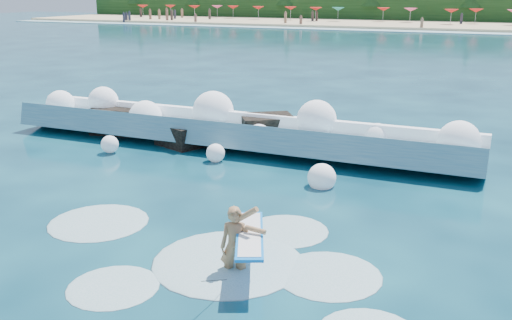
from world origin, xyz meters
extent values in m
plane|color=#062537|center=(0.00, 0.00, 0.00)|extent=(200.00, 200.00, 0.00)
cube|color=tan|center=(0.00, 78.00, 0.20)|extent=(140.00, 20.00, 0.40)
cube|color=silver|center=(0.00, 67.00, 0.04)|extent=(140.00, 5.00, 0.08)
cube|color=black|center=(0.00, 88.00, 2.50)|extent=(140.00, 4.00, 5.00)
cube|color=teal|center=(-1.54, 6.82, 0.41)|extent=(16.50, 2.51, 1.38)
cube|color=white|center=(-1.54, 7.62, 0.83)|extent=(16.50, 1.16, 0.64)
cube|color=black|center=(-6.17, 7.10, 0.39)|extent=(2.36, 1.94, 1.14)
cube|color=black|center=(-3.17, 6.30, 0.31)|extent=(1.92, 1.72, 0.88)
cube|color=black|center=(-0.47, 7.50, 0.43)|extent=(2.24, 2.14, 1.23)
imported|color=#A7794E|center=(2.52, -1.34, 0.52)|extent=(0.67, 0.55, 1.59)
cube|color=#0D7EEB|center=(2.80, -1.29, 0.80)|extent=(1.33, 2.19, 0.05)
cube|color=white|center=(2.80, -1.29, 0.81)|extent=(1.17, 1.99, 0.05)
cylinder|color=black|center=(2.70, -2.54, 0.45)|extent=(0.01, 0.91, 0.43)
sphere|color=white|center=(-8.88, 6.80, 0.90)|extent=(1.11, 1.11, 1.11)
sphere|color=white|center=(-7.02, 7.05, 1.11)|extent=(1.13, 1.13, 1.13)
sphere|color=white|center=(-4.91, 6.71, 0.76)|extent=(1.22, 1.22, 1.22)
sphere|color=white|center=(-2.45, 7.30, 1.05)|extent=(1.47, 1.47, 1.47)
sphere|color=white|center=(-0.33, 6.45, 0.58)|extent=(0.80, 0.80, 0.80)
sphere|color=white|center=(1.40, 7.19, 1.13)|extent=(1.30, 1.30, 1.30)
sphere|color=white|center=(3.37, 7.31, 0.70)|extent=(0.92, 0.92, 0.92)
sphere|color=white|center=(5.84, 6.93, 0.92)|extent=(1.26, 1.26, 1.26)
sphere|color=white|center=(-4.83, 4.47, 0.31)|extent=(0.58, 0.58, 0.58)
sphere|color=white|center=(-1.19, 5.02, 0.28)|extent=(0.59, 0.59, 0.59)
sphere|color=white|center=(2.57, 4.07, 0.25)|extent=(0.79, 0.79, 0.79)
ellipsoid|color=silver|center=(2.20, -1.04, 0.00)|extent=(3.03, 3.03, 0.15)
ellipsoid|color=silver|center=(0.73, -2.77, 0.00)|extent=(1.70, 1.70, 0.09)
ellipsoid|color=silver|center=(4.20, -0.77, 0.00)|extent=(2.05, 2.05, 0.10)
ellipsoid|color=silver|center=(-1.45, -0.43, 0.00)|extent=(2.32, 2.32, 0.12)
ellipsoid|color=silver|center=(2.74, 0.86, 0.00)|extent=(1.89, 1.89, 0.09)
cone|color=red|center=(-54.51, 79.57, 2.25)|extent=(2.00, 2.00, 0.50)
cone|color=red|center=(-49.66, 81.16, 2.25)|extent=(2.00, 2.00, 0.50)
cone|color=red|center=(-44.15, 80.17, 2.25)|extent=(2.00, 2.00, 0.50)
cone|color=#E44375|center=(-40.73, 82.20, 2.25)|extent=(2.00, 2.00, 0.50)
cone|color=red|center=(-37.32, 81.57, 2.25)|extent=(2.00, 2.00, 0.50)
cone|color=red|center=(-31.92, 80.06, 2.25)|extent=(2.00, 2.00, 0.50)
cone|color=red|center=(-26.29, 80.34, 2.25)|extent=(2.00, 2.00, 0.50)
cone|color=red|center=(-21.51, 78.80, 2.25)|extent=(2.00, 2.00, 0.50)
cone|color=#137C6F|center=(-18.12, 79.73, 2.25)|extent=(2.00, 2.00, 0.50)
cone|color=red|center=(-11.37, 81.41, 2.25)|extent=(2.00, 2.00, 0.50)
cone|color=#E44375|center=(-7.12, 80.66, 2.25)|extent=(2.00, 2.00, 0.50)
cone|color=red|center=(-0.97, 77.72, 2.25)|extent=(2.00, 2.00, 0.50)
cone|color=red|center=(2.17, 80.87, 2.25)|extent=(2.00, 2.00, 0.50)
cube|color=#3F332D|center=(-15.01, 68.66, 0.83)|extent=(0.35, 0.22, 1.51)
cube|color=#262633|center=(2.71, 80.22, 1.19)|extent=(0.35, 0.22, 1.58)
cube|color=brown|center=(0.41, 78.86, 1.20)|extent=(0.35, 0.22, 1.59)
cube|color=#3F332D|center=(-43.88, 68.99, 0.81)|extent=(0.35, 0.22, 1.46)
cube|color=#8C664C|center=(-38.19, 70.12, 1.14)|extent=(0.35, 0.22, 1.47)
cube|color=#262633|center=(-3.53, 69.26, 0.77)|extent=(0.35, 0.22, 1.37)
cube|color=#3F332D|center=(-37.53, 71.16, 1.15)|extent=(0.35, 0.22, 1.49)
cube|color=#8C664C|center=(-42.48, 68.64, 0.80)|extent=(0.35, 0.22, 1.44)
cube|color=brown|center=(-20.75, 69.53, 0.85)|extent=(0.35, 0.22, 1.55)
cube|color=#8C664C|center=(-47.23, 74.02, 1.18)|extent=(0.35, 0.22, 1.56)
cube|color=brown|center=(-0.90, 68.17, 0.78)|extent=(0.35, 0.22, 1.40)
camera|label=1|loc=(6.81, -10.23, 5.20)|focal=40.00mm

